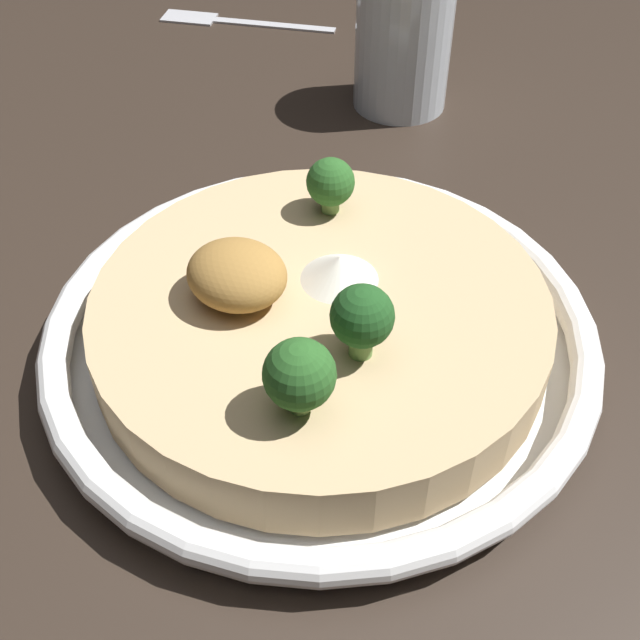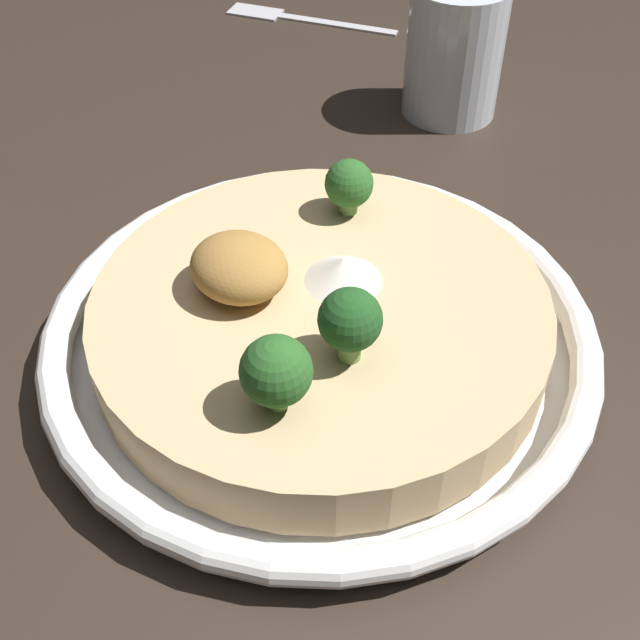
# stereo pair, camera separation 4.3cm
# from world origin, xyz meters

# --- Properties ---
(ground_plane) EXTENTS (6.00, 6.00, 0.00)m
(ground_plane) POSITION_xyz_m (0.00, 0.00, 0.00)
(ground_plane) COLOR #2D231C
(risotto_bowl) EXTENTS (0.30, 0.30, 0.04)m
(risotto_bowl) POSITION_xyz_m (0.00, 0.00, 0.02)
(risotto_bowl) COLOR white
(risotto_bowl) RESTS_ON ground_plane
(cheese_sprinkle) EXTENTS (0.04, 0.04, 0.02)m
(cheese_sprinkle) POSITION_xyz_m (-0.00, -0.02, 0.05)
(cheese_sprinkle) COLOR white
(cheese_sprinkle) RESTS_ON risotto_bowl
(crispy_onion_garnish) EXTENTS (0.05, 0.05, 0.03)m
(crispy_onion_garnish) POSITION_xyz_m (0.04, 0.02, 0.06)
(crispy_onion_garnish) COLOR #A37538
(crispy_onion_garnish) RESTS_ON risotto_bowl
(broccoli_left) EXTENTS (0.03, 0.03, 0.04)m
(broccoli_left) POSITION_xyz_m (-0.04, 0.02, 0.07)
(broccoli_left) COLOR #668E47
(broccoli_left) RESTS_ON risotto_bowl
(broccoli_front_right) EXTENTS (0.03, 0.03, 0.03)m
(broccoli_front_right) POSITION_xyz_m (0.04, -0.07, 0.06)
(broccoli_front_right) COLOR #668E47
(broccoli_front_right) RESTS_ON risotto_bowl
(broccoli_back_left) EXTENTS (0.03, 0.03, 0.04)m
(broccoli_back_left) POSITION_xyz_m (-0.03, 0.07, 0.06)
(broccoli_back_left) COLOR #759E4C
(broccoli_back_left) RESTS_ON risotto_bowl
(drinking_glass) EXTENTS (0.07, 0.07, 0.10)m
(drinking_glass) POSITION_xyz_m (0.10, -0.27, 0.05)
(drinking_glass) COLOR silver
(drinking_glass) RESTS_ON ground_plane
(fork_utensil) EXTENTS (0.16, 0.08, 0.00)m
(fork_utensil) POSITION_xyz_m (0.31, -0.31, 0.00)
(fork_utensil) COLOR #B7B7BC
(fork_utensil) RESTS_ON ground_plane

